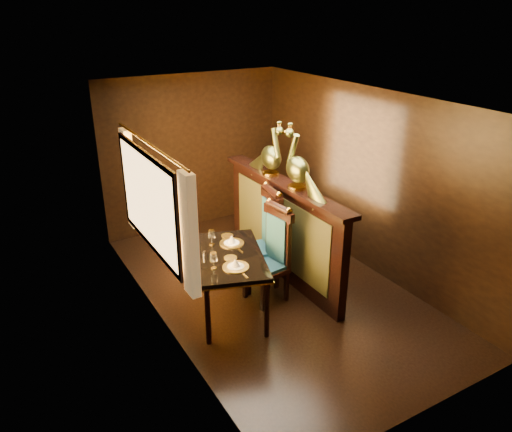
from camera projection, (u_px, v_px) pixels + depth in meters
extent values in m
plane|color=black|center=(273.00, 290.00, 6.57)|extent=(5.00, 5.00, 0.00)
cube|color=black|center=(193.00, 152.00, 8.07)|extent=(3.00, 0.04, 2.50)
cube|color=black|center=(436.00, 299.00, 4.09)|extent=(3.00, 0.04, 2.50)
cube|color=black|center=(157.00, 227.00, 5.39)|extent=(0.04, 5.00, 2.50)
cube|color=black|center=(368.00, 181.00, 6.77)|extent=(0.04, 5.00, 2.50)
cube|color=beige|center=(277.00, 98.00, 5.58)|extent=(3.00, 5.00, 0.04)
cube|color=#FFC672|center=(147.00, 201.00, 5.55)|extent=(0.01, 1.70, 1.05)
cube|color=yellow|center=(190.00, 236.00, 4.84)|extent=(0.10, 0.22, 1.30)
cube|color=yellow|center=(130.00, 179.00, 6.38)|extent=(0.10, 0.22, 1.30)
cylinder|color=gold|center=(149.00, 144.00, 5.33)|extent=(0.03, 2.20, 0.03)
cube|color=black|center=(283.00, 231.00, 6.71)|extent=(0.12, 2.60, 1.30)
cube|color=#3B3C1B|center=(279.00, 229.00, 6.66)|extent=(0.02, 2.20, 0.95)
cube|color=black|center=(284.00, 184.00, 6.44)|extent=(0.26, 2.70, 0.06)
cube|color=black|center=(229.00, 256.00, 5.83)|extent=(1.15, 1.47, 0.04)
cube|color=gold|center=(229.00, 258.00, 5.85)|extent=(1.18, 1.50, 0.02)
cylinder|color=black|center=(208.00, 316.00, 5.40)|extent=(0.06, 0.06, 0.71)
cylinder|color=black|center=(267.00, 309.00, 5.52)|extent=(0.06, 0.06, 0.71)
cylinder|color=black|center=(198.00, 265.00, 6.46)|extent=(0.06, 0.06, 0.71)
cylinder|color=black|center=(248.00, 260.00, 6.58)|extent=(0.06, 0.06, 0.71)
cylinder|color=#C77625|center=(236.00, 267.00, 5.54)|extent=(0.30, 0.30, 0.01)
cone|color=silver|center=(236.00, 263.00, 5.52)|extent=(0.11, 0.11, 0.10)
cylinder|color=#C77625|center=(232.00, 243.00, 6.09)|extent=(0.30, 0.30, 0.01)
cone|color=silver|center=(232.00, 239.00, 6.06)|extent=(0.11, 0.11, 0.10)
cylinder|color=silver|center=(204.00, 255.00, 5.75)|extent=(0.03, 0.03, 0.06)
cylinder|color=silver|center=(205.00, 253.00, 5.79)|extent=(0.03, 0.03, 0.06)
cube|color=black|center=(266.00, 269.00, 6.21)|extent=(0.50, 0.50, 0.06)
cube|color=#114050|center=(266.00, 266.00, 6.19)|extent=(0.45, 0.45, 0.05)
cube|color=#114050|center=(278.00, 238.00, 6.17)|extent=(0.08, 0.35, 0.58)
cube|color=black|center=(263.00, 296.00, 6.06)|extent=(0.05, 0.05, 0.40)
cube|color=black|center=(286.00, 287.00, 6.26)|extent=(0.05, 0.05, 0.40)
cube|color=black|center=(245.00, 284.00, 6.33)|extent=(0.05, 0.05, 0.40)
cube|color=black|center=(268.00, 275.00, 6.54)|extent=(0.05, 0.05, 0.40)
sphere|color=gold|center=(289.00, 210.00, 5.86)|extent=(0.07, 0.07, 0.07)
sphere|color=gold|center=(269.00, 201.00, 6.13)|extent=(0.07, 0.07, 0.07)
cube|color=black|center=(257.00, 253.00, 6.54)|extent=(0.54, 0.54, 0.06)
cube|color=#114050|center=(257.00, 250.00, 6.52)|extent=(0.48, 0.48, 0.05)
cube|color=#114050|center=(272.00, 223.00, 6.45)|extent=(0.08, 0.38, 0.62)
cube|color=black|center=(249.00, 280.00, 6.39)|extent=(0.05, 0.05, 0.43)
cube|color=black|center=(277.00, 274.00, 6.54)|extent=(0.05, 0.05, 0.43)
cube|color=black|center=(238.00, 266.00, 6.73)|extent=(0.05, 0.05, 0.43)
cube|color=black|center=(264.00, 260.00, 6.87)|extent=(0.05, 0.05, 0.43)
sphere|color=gold|center=(279.00, 194.00, 6.10)|extent=(0.07, 0.07, 0.07)
sphere|color=gold|center=(266.00, 184.00, 6.43)|extent=(0.07, 0.07, 0.07)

